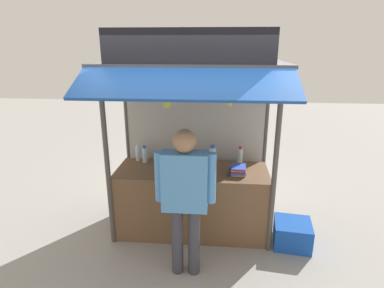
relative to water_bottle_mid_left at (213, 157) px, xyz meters
name	(u,v)px	position (x,y,z in m)	size (l,w,h in m)	color
ground_plane	(192,229)	(-0.26, -0.11, -1.01)	(20.00, 20.00, 0.00)	gray
stall_counter	(192,200)	(-0.26, -0.11, -0.58)	(1.95, 0.74, 0.87)	brown
stall_structure	(193,114)	(-0.26, 0.01, 0.56)	(2.15, 1.63, 2.57)	#4C4742
water_bottle_mid_left	(213,157)	(0.00, 0.00, 0.00)	(0.09, 0.09, 0.30)	silver
water_bottle_rear_center	(145,155)	(-0.92, 0.11, -0.03)	(0.07, 0.07, 0.24)	silver
water_bottle_far_left	(240,156)	(0.37, 0.16, -0.03)	(0.07, 0.07, 0.24)	silver
water_bottle_front_right	(138,153)	(-1.03, 0.16, -0.04)	(0.06, 0.06, 0.23)	silver
magazine_stack_center	(183,175)	(-0.35, -0.33, -0.12)	(0.24, 0.32, 0.05)	blue
magazine_stack_left	(238,170)	(0.32, -0.19, -0.09)	(0.21, 0.25, 0.10)	blue
banana_bunch_inner_right	(167,100)	(-0.49, -0.59, 0.84)	(0.09, 0.09, 0.33)	#332D23
banana_bunch_leftmost	(230,100)	(0.17, -0.58, 0.85)	(0.09, 0.09, 0.30)	#332D23
vendor_person	(185,191)	(-0.25, -0.97, -0.03)	(0.62, 0.23, 1.64)	#383842
plastic_crate	(292,233)	(1.02, -0.35, -0.86)	(0.44, 0.44, 0.31)	#194CB2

